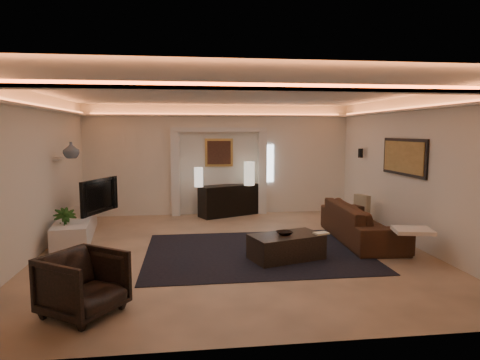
{
  "coord_description": "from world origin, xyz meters",
  "views": [
    {
      "loc": [
        -0.82,
        -7.5,
        2.21
      ],
      "look_at": [
        0.2,
        0.6,
        1.25
      ],
      "focal_mm": 31.05,
      "sensor_mm": 36.0,
      "label": 1
    }
  ],
  "objects": [
    {
      "name": "floor",
      "position": [
        0.0,
        0.0,
        0.0
      ],
      "size": [
        7.0,
        7.0,
        0.0
      ],
      "primitive_type": "plane",
      "color": "#D0AA85",
      "rests_on": "ground"
    },
    {
      "name": "ceiling",
      "position": [
        0.0,
        0.0,
        2.9
      ],
      "size": [
        7.0,
        7.0,
        0.0
      ],
      "primitive_type": "plane",
      "rotation": [
        3.14,
        0.0,
        0.0
      ],
      "color": "white",
      "rests_on": "ground"
    },
    {
      "name": "wall_back",
      "position": [
        0.0,
        3.5,
        1.45
      ],
      "size": [
        7.0,
        0.0,
        7.0
      ],
      "primitive_type": "plane",
      "rotation": [
        1.57,
        0.0,
        0.0
      ],
      "color": "white",
      "rests_on": "ground"
    },
    {
      "name": "wall_front",
      "position": [
        0.0,
        -3.5,
        1.45
      ],
      "size": [
        7.0,
        0.0,
        7.0
      ],
      "primitive_type": "plane",
      "rotation": [
        -1.57,
        0.0,
        0.0
      ],
      "color": "white",
      "rests_on": "ground"
    },
    {
      "name": "wall_left",
      "position": [
        -3.5,
        0.0,
        1.45
      ],
      "size": [
        0.0,
        7.0,
        7.0
      ],
      "primitive_type": "plane",
      "rotation": [
        1.57,
        0.0,
        1.57
      ],
      "color": "white",
      "rests_on": "ground"
    },
    {
      "name": "wall_right",
      "position": [
        3.5,
        0.0,
        1.45
      ],
      "size": [
        0.0,
        7.0,
        7.0
      ],
      "primitive_type": "plane",
      "rotation": [
        1.57,
        0.0,
        -1.57
      ],
      "color": "white",
      "rests_on": "ground"
    },
    {
      "name": "cove_soffit",
      "position": [
        0.0,
        0.0,
        2.62
      ],
      "size": [
        7.0,
        7.0,
        0.04
      ],
      "primitive_type": "cube",
      "color": "silver",
      "rests_on": "ceiling"
    },
    {
      "name": "daylight_slit",
      "position": [
        1.35,
        3.48,
        1.35
      ],
      "size": [
        0.25,
        0.03,
        1.0
      ],
      "primitive_type": "cube",
      "color": "white",
      "rests_on": "wall_back"
    },
    {
      "name": "area_rug",
      "position": [
        0.4,
        -0.2,
        0.01
      ],
      "size": [
        4.0,
        3.0,
        0.01
      ],
      "primitive_type": "cube",
      "color": "black",
      "rests_on": "ground"
    },
    {
      "name": "pilaster_left",
      "position": [
        -1.15,
        3.4,
        1.1
      ],
      "size": [
        0.22,
        0.2,
        2.2
      ],
      "primitive_type": "cube",
      "color": "silver",
      "rests_on": "ground"
    },
    {
      "name": "pilaster_right",
      "position": [
        1.15,
        3.4,
        1.1
      ],
      "size": [
        0.22,
        0.2,
        2.2
      ],
      "primitive_type": "cube",
      "color": "silver",
      "rests_on": "ground"
    },
    {
      "name": "alcove_header",
      "position": [
        0.0,
        3.4,
        2.25
      ],
      "size": [
        2.52,
        0.2,
        0.12
      ],
      "primitive_type": "cube",
      "color": "silver",
      "rests_on": "wall_back"
    },
    {
      "name": "painting_frame",
      "position": [
        0.0,
        3.47,
        1.65
      ],
      "size": [
        0.74,
        0.04,
        0.74
      ],
      "primitive_type": "cube",
      "color": "tan",
      "rests_on": "wall_back"
    },
    {
      "name": "painting_canvas",
      "position": [
        0.0,
        3.44,
        1.65
      ],
      "size": [
        0.62,
        0.02,
        0.62
      ],
      "primitive_type": "cube",
      "color": "#4C2D1E",
      "rests_on": "wall_back"
    },
    {
      "name": "art_panel_frame",
      "position": [
        3.47,
        0.3,
        1.7
      ],
      "size": [
        0.04,
        1.64,
        0.74
      ],
      "primitive_type": "cube",
      "color": "black",
      "rests_on": "wall_right"
    },
    {
      "name": "art_panel_gold",
      "position": [
        3.44,
        0.3,
        1.7
      ],
      "size": [
        0.02,
        1.5,
        0.62
      ],
      "primitive_type": "cube",
      "color": "tan",
      "rests_on": "wall_right"
    },
    {
      "name": "wall_sconce",
      "position": [
        3.38,
        2.2,
        1.68
      ],
      "size": [
        0.12,
        0.12,
        0.22
      ],
      "primitive_type": "cylinder",
      "color": "black",
      "rests_on": "wall_right"
    },
    {
      "name": "wall_niche",
      "position": [
        -3.44,
        1.4,
        1.65
      ],
      "size": [
        0.1,
        0.55,
        0.04
      ],
      "primitive_type": "cube",
      "color": "silver",
      "rests_on": "wall_left"
    },
    {
      "name": "console",
      "position": [
        0.26,
        3.25,
        0.4
      ],
      "size": [
        1.7,
        1.14,
        0.82
      ],
      "primitive_type": "cube",
      "rotation": [
        0.0,
        0.0,
        0.43
      ],
      "color": "black",
      "rests_on": "ground"
    },
    {
      "name": "lamp_left",
      "position": [
        -0.56,
        3.0,
        1.09
      ],
      "size": [
        0.27,
        0.27,
        0.49
      ],
      "primitive_type": "cylinder",
      "rotation": [
        0.0,
        0.0,
        -0.24
      ],
      "color": "white",
      "rests_on": "console"
    },
    {
      "name": "lamp_right",
      "position": [
        0.76,
        3.13,
        1.09
      ],
      "size": [
        0.33,
        0.33,
        0.62
      ],
      "primitive_type": "cylinder",
      "rotation": [
        0.0,
        0.0,
        -0.21
      ],
      "color": "beige",
      "rests_on": "console"
    },
    {
      "name": "media_ledge",
      "position": [
        -3.15,
        1.31,
        0.23
      ],
      "size": [
        0.99,
        2.64,
        0.48
      ],
      "primitive_type": "cube",
      "rotation": [
        0.0,
        0.0,
        0.14
      ],
      "color": "silver",
      "rests_on": "ground"
    },
    {
      "name": "tv",
      "position": [
        -2.83,
        1.64,
        0.82
      ],
      "size": [
        1.24,
        0.64,
        0.74
      ],
      "primitive_type": "imported",
      "rotation": [
        0.0,
        0.0,
        1.18
      ],
      "color": "black",
      "rests_on": "media_ledge"
    },
    {
      "name": "figurine",
      "position": [
        -3.15,
        2.21,
        0.64
      ],
      "size": [
        0.18,
        0.18,
        0.4
      ],
      "primitive_type": "cylinder",
      "rotation": [
        0.0,
        0.0,
        -0.25
      ],
      "color": "#432D20",
      "rests_on": "media_ledge"
    },
    {
      "name": "ginger_jar",
      "position": [
        -3.15,
        1.21,
        1.83
      ],
      "size": [
        0.36,
        0.36,
        0.33
      ],
      "primitive_type": "imported",
      "rotation": [
        0.0,
        0.0,
        0.14
      ],
      "color": "#4C585F",
      "rests_on": "wall_niche"
    },
    {
      "name": "plant",
      "position": [
        -3.15,
        0.53,
        0.38
      ],
      "size": [
        0.58,
        0.58,
        0.76
      ],
      "primitive_type": "imported",
      "rotation": [
        0.0,
        0.0,
        0.52
      ],
      "color": "#1A3F11",
      "rests_on": "ground"
    },
    {
      "name": "sofa",
      "position": [
        2.66,
        0.38,
        0.37
      ],
      "size": [
        2.58,
        1.12,
        0.74
      ],
      "primitive_type": "imported",
      "rotation": [
        0.0,
        0.0,
        1.52
      ],
      "color": "#3C2B1E",
      "rests_on": "ground"
    },
    {
      "name": "throw_blanket",
      "position": [
        2.92,
        -1.09,
        0.55
      ],
      "size": [
        0.71,
        0.62,
        0.07
      ],
      "primitive_type": "cube",
      "rotation": [
        0.0,
        0.0,
        -0.22
      ],
      "color": "beige",
      "rests_on": "sofa"
    },
    {
      "name": "throw_pillow",
      "position": [
        3.15,
        1.5,
        0.55
      ],
      "size": [
        0.26,
        0.43,
        0.41
      ],
      "primitive_type": "cube",
      "rotation": [
        0.0,
        0.0,
        0.36
      ],
      "color": "tan",
      "rests_on": "sofa"
    },
    {
      "name": "coffee_table",
      "position": [
        0.85,
        -0.65,
        0.2
      ],
      "size": [
        1.37,
        1.0,
        0.46
      ],
      "primitive_type": "cube",
      "rotation": [
        0.0,
        0.0,
        0.3
      ],
      "color": "black",
      "rests_on": "ground"
    },
    {
      "name": "bowl",
      "position": [
        0.81,
        -0.67,
        0.44
      ],
      "size": [
        0.33,
        0.33,
        0.07
      ],
      "primitive_type": "imported",
      "rotation": [
        0.0,
        0.0,
        0.26
      ],
      "color": "black",
      "rests_on": "coffee_table"
    },
    {
      "name": "magazine",
      "position": [
        1.46,
        -0.68,
        0.42
      ],
      "size": [
        0.28,
        0.24,
        0.03
      ],
      "primitive_type": "cube",
      "rotation": [
        0.0,
        0.0,
        0.28
      ],
      "color": "#FFF0C1",
      "rests_on": "coffee_table"
    },
    {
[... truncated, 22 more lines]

